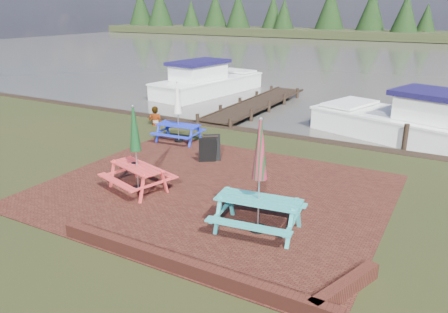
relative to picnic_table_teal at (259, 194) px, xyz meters
name	(u,v)px	position (x,y,z in m)	size (l,w,h in m)	color
ground	(193,205)	(-2.01, 0.43, -0.90)	(120.00, 120.00, 0.00)	black
paving	(213,191)	(-2.01, 1.43, -0.89)	(9.00, 7.50, 0.02)	#3B1812
brick_wall	(219,271)	(0.13, -1.99, -0.75)	(6.21, 1.79, 0.30)	#4C1E16
water	(404,59)	(-2.01, 37.43, -0.90)	(120.00, 60.00, 0.02)	#413F38
far_treeline	(436,17)	(-2.01, 66.43, 2.38)	(120.00, 10.00, 8.10)	black
picnic_table_teal	(259,194)	(0.00, 0.00, 0.00)	(2.05, 1.87, 2.58)	teal
picnic_table_red	(137,162)	(-3.82, 0.49, -0.09)	(2.05, 1.92, 2.33)	#E13A39
picnic_table_blue	(178,122)	(-5.42, 4.73, -0.13)	(1.70, 1.54, 2.21)	#192AC2
chalkboard	(210,149)	(-3.29, 3.40, -0.45)	(0.56, 0.78, 0.87)	black
jetty	(257,104)	(-5.51, 11.71, -0.79)	(1.76, 9.08, 1.00)	black
boat_jetty	(207,83)	(-9.92, 14.15, -0.45)	(3.74, 7.92, 2.21)	white
boat_near	(425,126)	(2.44, 9.70, -0.44)	(8.70, 5.21, 2.22)	white
person	(155,106)	(-7.67, 6.26, -0.10)	(0.58, 0.38, 1.60)	gray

